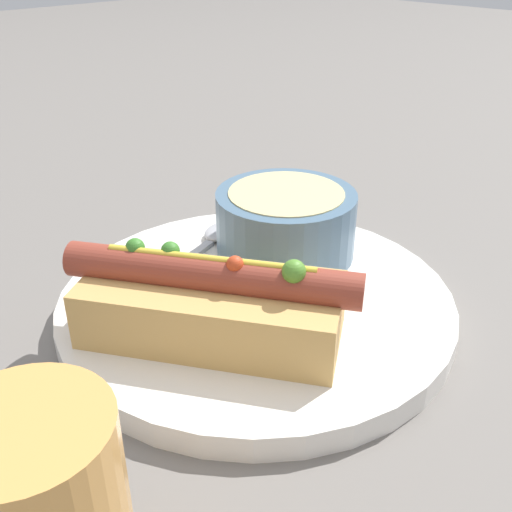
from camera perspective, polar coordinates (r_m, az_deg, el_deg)
ground_plane at (r=0.46m, az=0.00°, el=-5.48°), size 4.00×4.00×0.00m
dinner_plate at (r=0.46m, az=0.00°, el=-4.52°), size 0.29×0.29×0.02m
hot_dog at (r=0.40m, az=-4.22°, el=-4.40°), size 0.18×0.15×0.07m
soup_bowl at (r=0.49m, az=2.84°, el=3.36°), size 0.11×0.11×0.06m
spoon at (r=0.52m, az=-4.73°, el=1.19°), size 0.07×0.18×0.01m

